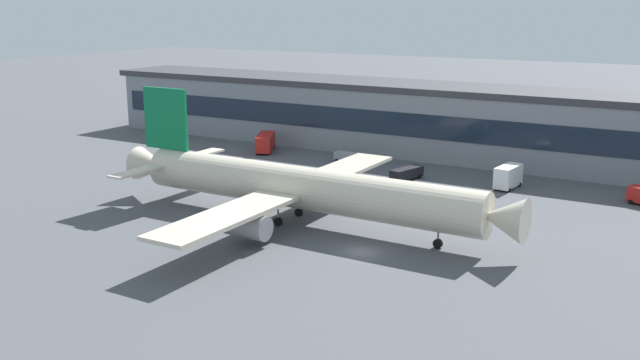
{
  "coord_description": "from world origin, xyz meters",
  "views": [
    {
      "loc": [
        34.77,
        -68.16,
        27.53
      ],
      "look_at": [
        -11.31,
        9.77,
        5.0
      ],
      "focal_mm": 39.45,
      "sensor_mm": 36.0,
      "label": 1
    }
  ],
  "objects_px": {
    "airliner": "(298,187)",
    "stair_truck": "(509,176)",
    "traffic_cone_0": "(181,223)",
    "follow_me_car": "(347,157)",
    "belt_loader": "(407,173)",
    "fuel_truck": "(265,142)"
  },
  "relations": [
    {
      "from": "stair_truck",
      "to": "fuel_truck",
      "type": "distance_m",
      "value": 48.72
    },
    {
      "from": "airliner",
      "to": "follow_me_car",
      "type": "distance_m",
      "value": 37.15
    },
    {
      "from": "fuel_truck",
      "to": "belt_loader",
      "type": "bearing_deg",
      "value": -11.86
    },
    {
      "from": "traffic_cone_0",
      "to": "follow_me_car",
      "type": "bearing_deg",
      "value": 89.14
    },
    {
      "from": "belt_loader",
      "to": "fuel_truck",
      "type": "xyz_separation_m",
      "value": [
        -32.84,
        6.9,
        0.73
      ]
    },
    {
      "from": "airliner",
      "to": "stair_truck",
      "type": "xyz_separation_m",
      "value": [
        18.44,
        31.61,
        -2.79
      ]
    },
    {
      "from": "follow_me_car",
      "to": "belt_loader",
      "type": "bearing_deg",
      "value": -23.51
    },
    {
      "from": "fuel_truck",
      "to": "stair_truck",
      "type": "bearing_deg",
      "value": -4.74
    },
    {
      "from": "airliner",
      "to": "fuel_truck",
      "type": "relative_size",
      "value": 6.56
    },
    {
      "from": "follow_me_car",
      "to": "belt_loader",
      "type": "distance_m",
      "value": 15.81
    },
    {
      "from": "fuel_truck",
      "to": "traffic_cone_0",
      "type": "relative_size",
      "value": 13.52
    },
    {
      "from": "belt_loader",
      "to": "fuel_truck",
      "type": "bearing_deg",
      "value": 168.14
    },
    {
      "from": "fuel_truck",
      "to": "traffic_cone_0",
      "type": "distance_m",
      "value": 47.65
    },
    {
      "from": "stair_truck",
      "to": "fuel_truck",
      "type": "height_order",
      "value": "stair_truck"
    },
    {
      "from": "belt_loader",
      "to": "fuel_truck",
      "type": "distance_m",
      "value": 33.56
    },
    {
      "from": "traffic_cone_0",
      "to": "airliner",
      "type": "bearing_deg",
      "value": 34.64
    },
    {
      "from": "airliner",
      "to": "follow_me_car",
      "type": "xyz_separation_m",
      "value": [
        -11.76,
        35.05,
        -3.68
      ]
    },
    {
      "from": "stair_truck",
      "to": "fuel_truck",
      "type": "relative_size",
      "value": 0.71
    },
    {
      "from": "follow_me_car",
      "to": "stair_truck",
      "type": "height_order",
      "value": "stair_truck"
    },
    {
      "from": "belt_loader",
      "to": "fuel_truck",
      "type": "height_order",
      "value": "fuel_truck"
    },
    {
      "from": "airliner",
      "to": "traffic_cone_0",
      "type": "xyz_separation_m",
      "value": [
        -12.42,
        -8.58,
        -4.45
      ]
    },
    {
      "from": "airliner",
      "to": "stair_truck",
      "type": "height_order",
      "value": "airliner"
    }
  ]
}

